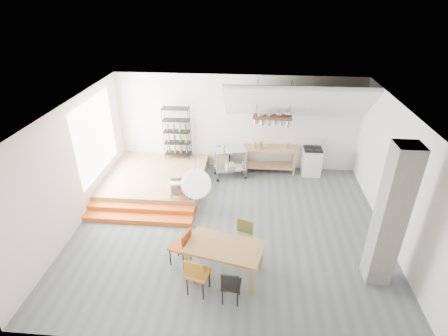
# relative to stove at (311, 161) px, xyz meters

# --- Properties ---
(floor) EXTENTS (8.00, 8.00, 0.00)m
(floor) POSITION_rel_stove_xyz_m (-2.50, -3.16, -0.48)
(floor) COLOR #525C5F
(floor) RESTS_ON ground
(wall_back) EXTENTS (8.00, 0.04, 3.20)m
(wall_back) POSITION_rel_stove_xyz_m (-2.50, 0.34, 1.12)
(wall_back) COLOR silver
(wall_back) RESTS_ON ground
(wall_left) EXTENTS (0.04, 7.00, 3.20)m
(wall_left) POSITION_rel_stove_xyz_m (-6.50, -3.16, 1.12)
(wall_left) COLOR silver
(wall_left) RESTS_ON ground
(wall_right) EXTENTS (0.04, 7.00, 3.20)m
(wall_right) POSITION_rel_stove_xyz_m (1.50, -3.16, 1.12)
(wall_right) COLOR silver
(wall_right) RESTS_ON ground
(ceiling) EXTENTS (8.00, 7.00, 0.02)m
(ceiling) POSITION_rel_stove_xyz_m (-2.50, -3.16, 2.72)
(ceiling) COLOR white
(ceiling) RESTS_ON wall_back
(slope_ceiling) EXTENTS (4.40, 1.44, 1.32)m
(slope_ceiling) POSITION_rel_stove_xyz_m (-0.70, -0.26, 2.07)
(slope_ceiling) COLOR white
(slope_ceiling) RESTS_ON wall_back
(window_pane) EXTENTS (0.02, 2.50, 2.20)m
(window_pane) POSITION_rel_stove_xyz_m (-6.48, -1.66, 1.32)
(window_pane) COLOR white
(window_pane) RESTS_ON wall_left
(platform) EXTENTS (3.00, 3.00, 0.40)m
(platform) POSITION_rel_stove_xyz_m (-5.00, -1.16, -0.28)
(platform) COLOR #9B734D
(platform) RESTS_ON ground
(step_lower) EXTENTS (3.00, 0.35, 0.13)m
(step_lower) POSITION_rel_stove_xyz_m (-5.00, -3.11, -0.41)
(step_lower) COLOR #DD5E1A
(step_lower) RESTS_ON ground
(step_upper) EXTENTS (3.00, 0.35, 0.27)m
(step_upper) POSITION_rel_stove_xyz_m (-5.00, -2.76, -0.35)
(step_upper) COLOR #DD5E1A
(step_upper) RESTS_ON ground
(concrete_column) EXTENTS (0.50, 0.50, 3.20)m
(concrete_column) POSITION_rel_stove_xyz_m (0.80, -4.66, 1.12)
(concrete_column) COLOR slate
(concrete_column) RESTS_ON ground
(kitchen_counter) EXTENTS (1.80, 0.60, 0.91)m
(kitchen_counter) POSITION_rel_stove_xyz_m (-1.40, -0.01, 0.15)
(kitchen_counter) COLOR #9B734D
(kitchen_counter) RESTS_ON ground
(stove) EXTENTS (0.60, 0.60, 1.18)m
(stove) POSITION_rel_stove_xyz_m (0.00, 0.00, 0.00)
(stove) COLOR white
(stove) RESTS_ON ground
(pot_rack) EXTENTS (1.20, 0.50, 1.43)m
(pot_rack) POSITION_rel_stove_xyz_m (-1.37, -0.23, 1.50)
(pot_rack) COLOR #3C2918
(pot_rack) RESTS_ON ceiling
(wire_shelving) EXTENTS (0.88, 0.38, 1.80)m
(wire_shelving) POSITION_rel_stove_xyz_m (-4.50, 0.04, 0.85)
(wire_shelving) COLOR black
(wire_shelving) RESTS_ON platform
(microwave_shelf) EXTENTS (0.60, 0.40, 0.16)m
(microwave_shelf) POSITION_rel_stove_xyz_m (-3.90, -2.41, 0.07)
(microwave_shelf) COLOR #9B734D
(microwave_shelf) RESTS_ON platform
(paper_lantern) EXTENTS (0.60, 0.60, 0.60)m
(paper_lantern) POSITION_rel_stove_xyz_m (-3.08, -4.68, 1.72)
(paper_lantern) COLOR white
(paper_lantern) RESTS_ON ceiling
(dining_table) EXTENTS (1.79, 1.26, 0.77)m
(dining_table) POSITION_rel_stove_xyz_m (-2.49, -4.82, 0.21)
(dining_table) COLOR olive
(dining_table) RESTS_ON ground
(chair_mustard) EXTENTS (0.53, 0.53, 0.95)m
(chair_mustard) POSITION_rel_stove_xyz_m (-3.01, -5.46, 0.09)
(chair_mustard) COLOR #A0671B
(chair_mustard) RESTS_ON ground
(chair_black) EXTENTS (0.41, 0.41, 0.83)m
(chair_black) POSITION_rel_stove_xyz_m (-2.31, -5.61, 0.01)
(chair_black) COLOR black
(chair_black) RESTS_ON ground
(chair_olive) EXTENTS (0.53, 0.53, 0.91)m
(chair_olive) POSITION_rel_stove_xyz_m (-2.12, -4.16, 0.06)
(chair_olive) COLOR #616931
(chair_olive) RESTS_ON ground
(chair_red) EXTENTS (0.54, 0.54, 0.93)m
(chair_red) POSITION_rel_stove_xyz_m (-3.46, -4.60, 0.07)
(chair_red) COLOR #AC4518
(chair_red) RESTS_ON ground
(rolling_cart) EXTENTS (1.12, 0.82, 1.00)m
(rolling_cart) POSITION_rel_stove_xyz_m (-2.68, -0.46, 0.17)
(rolling_cart) COLOR silver
(rolling_cart) RESTS_ON ground
(mini_fridge) EXTENTS (0.46, 0.46, 0.78)m
(mini_fridge) POSITION_rel_stove_xyz_m (-2.97, 0.04, -0.09)
(mini_fridge) COLOR black
(mini_fridge) RESTS_ON ground
(microwave) EXTENTS (0.67, 0.53, 0.33)m
(microwave) POSITION_rel_stove_xyz_m (-3.90, -2.41, 0.25)
(microwave) COLOR beige
(microwave) RESTS_ON microwave_shelf
(bowl) EXTENTS (0.25, 0.25, 0.05)m
(bowl) POSITION_rel_stove_xyz_m (-1.62, -0.06, 0.46)
(bowl) COLOR silver
(bowl) RESTS_ON kitchen_counter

